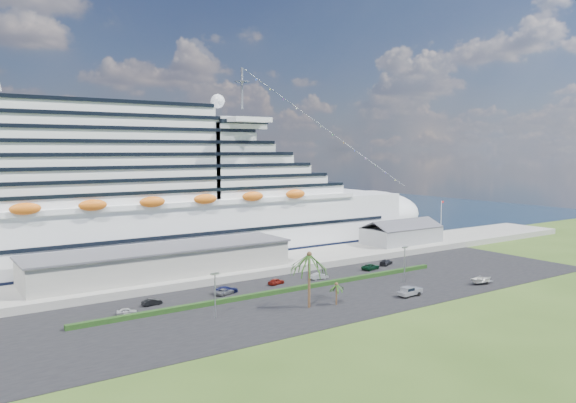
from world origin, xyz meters
TOP-DOWN VIEW (x-y plane):
  - ground at (0.00, 0.00)m, footprint 420.00×420.00m
  - asphalt_lot at (0.00, 11.00)m, footprint 140.00×38.00m
  - wharf at (0.00, 40.00)m, footprint 240.00×20.00m
  - water at (0.00, 130.00)m, footprint 420.00×160.00m
  - cruise_ship at (-21.53, 64.00)m, footprint 191.00×38.00m
  - terminal_building at (-25.00, 40.00)m, footprint 61.00×15.00m
  - port_shed at (52.00, 40.00)m, footprint 24.00×12.31m
  - flagpole at (70.04, 40.00)m, footprint 1.08×0.16m
  - hedge at (-8.00, 16.00)m, footprint 88.00×1.10m
  - lamp_post_left at (-28.00, 8.00)m, footprint 1.60×0.35m
  - lamp_post_right at (20.00, 8.00)m, footprint 1.60×0.35m
  - palm_tall at (-10.00, 4.00)m, footprint 8.82×8.82m
  - palm_short at (-4.50, 2.50)m, footprint 3.53×3.53m
  - parked_car_0 at (-40.39, 19.13)m, footprint 3.88×2.46m
  - parked_car_1 at (-34.34, 22.46)m, footprint 4.09×1.81m
  - parked_car_2 at (-18.85, 21.66)m, footprint 5.00×3.44m
  - parked_car_3 at (-17.94, 22.62)m, footprint 5.24×2.54m
  - parked_car_4 at (-5.19, 22.85)m, footprint 4.40×2.61m
  - parked_car_5 at (5.85, 21.46)m, footprint 4.53×1.92m
  - parked_car_6 at (23.08, 22.47)m, footprint 5.74×3.51m
  - parked_car_7 at (30.31, 24.45)m, footprint 5.60×4.07m
  - pickup_truck at (12.01, -1.15)m, footprint 5.75×2.39m
  - boat_trailer at (33.33, -3.03)m, footprint 6.28×4.58m

SIDE VIEW (x-z plane):
  - ground at x=0.00m, z-range 0.00..0.00m
  - water at x=0.00m, z-range 0.00..0.02m
  - asphalt_lot at x=0.00m, z-range 0.00..0.12m
  - hedge at x=-8.00m, z-range 0.12..1.02m
  - parked_car_0 at x=-40.39m, z-range 0.12..1.35m
  - parked_car_2 at x=-18.85m, z-range 0.12..1.39m
  - parked_car_1 at x=-34.34m, z-range 0.12..1.42m
  - parked_car_4 at x=-5.19m, z-range 0.12..1.53m
  - parked_car_5 at x=5.85m, z-range 0.12..1.57m
  - parked_car_3 at x=-17.94m, z-range 0.12..1.59m
  - parked_car_6 at x=23.08m, z-range 0.12..1.61m
  - parked_car_7 at x=30.31m, z-range 0.12..1.63m
  - wharf at x=0.00m, z-range 0.00..1.80m
  - pickup_truck at x=12.01m, z-range 0.22..2.21m
  - boat_trailer at x=33.33m, z-range 0.40..2.15m
  - palm_short at x=-4.50m, z-range 1.38..5.95m
  - port_shed at x=52.00m, z-range 0.71..8.08m
  - terminal_building at x=-25.00m, z-range 1.86..8.16m
  - lamp_post_left at x=-28.00m, z-range 1.21..9.48m
  - lamp_post_right at x=20.00m, z-range 1.21..9.48m
  - flagpole at x=70.04m, z-range 2.27..14.27m
  - palm_tall at x=-10.00m, z-range 3.64..14.77m
  - cruise_ship at x=-21.53m, z-range -10.31..43.69m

